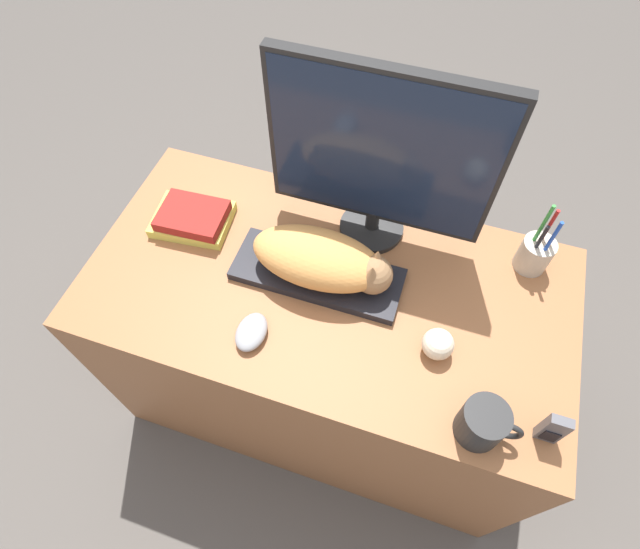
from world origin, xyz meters
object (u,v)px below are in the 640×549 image
computer_mouse (251,332)px  book_stack (193,218)px  cat (325,260)px  baseball (438,344)px  coffee_mug (483,423)px  phone (553,429)px  pen_cup (535,253)px  monitor (381,157)px  keyboard (318,274)px

computer_mouse → book_stack: 0.38m
cat → baseball: 0.33m
computer_mouse → coffee_mug: coffee_mug is taller
baseball → phone: size_ratio=0.71×
pen_cup → computer_mouse: bearing=-145.5°
cat → computer_mouse: 0.24m
coffee_mug → phone: bearing=13.3°
monitor → computer_mouse: bearing=-114.9°
baseball → pen_cup: bearing=60.0°
keyboard → monitor: size_ratio=0.80×
coffee_mug → book_stack: bearing=158.7°
cat → pen_cup: pen_cup is taller
cat → baseball: cat is taller
keyboard → computer_mouse: 0.23m
pen_cup → baseball: 0.36m
monitor → phone: bearing=-40.6°
coffee_mug → monitor: bearing=128.1°
keyboard → pen_cup: 0.55m
monitor → pen_cup: 0.47m
keyboard → coffee_mug: (0.44, -0.26, 0.04)m
coffee_mug → book_stack: (-0.82, 0.32, -0.02)m
coffee_mug → phone: size_ratio=1.26×
monitor → baseball: size_ratio=7.30×
pen_cup → book_stack: (-0.88, -0.15, -0.03)m
book_stack → keyboard: bearing=-8.7°
monitor → computer_mouse: monitor is taller
baseball → book_stack: baseball is taller
coffee_mug → pen_cup: pen_cup is taller
pen_cup → book_stack: 0.89m
pen_cup → phone: size_ratio=2.09×
monitor → book_stack: bearing=-164.0°
cat → phone: bearing=-22.3°
cat → phone: size_ratio=3.38×
phone → book_stack: phone is taller
pen_cup → keyboard: bearing=-157.8°
keyboard → phone: phone is taller
keyboard → monitor: bearing=64.7°
cat → monitor: monitor is taller
keyboard → cat: cat is taller
baseball → computer_mouse: bearing=-167.0°
coffee_mug → keyboard: bearing=149.4°
book_stack → cat: bearing=-8.3°
pen_cup → phone: pen_cup is taller
cat → coffee_mug: 0.50m
computer_mouse → phone: 0.67m
phone → baseball: bearing=154.7°
coffee_mug → baseball: size_ratio=1.79×
pen_cup → monitor: bearing=-177.7°
cat → book_stack: (-0.39, 0.06, -0.05)m
keyboard → cat: bearing=0.0°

